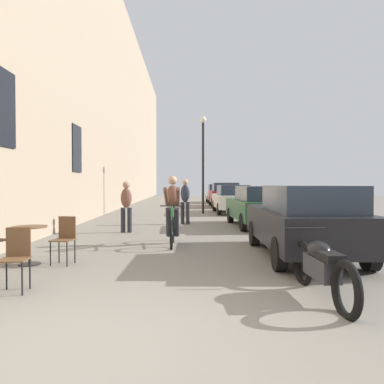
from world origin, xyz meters
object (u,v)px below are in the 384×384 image
(cafe_table_mid, at_px, (29,237))
(pedestrian_mid, at_px, (185,199))
(parked_car_fourth, at_px, (224,194))
(cafe_chair_near_toward_street, at_px, (16,254))
(cyclist_on_bicycle, at_px, (172,212))
(street_lamp, at_px, (203,152))
(parked_car_nearest, at_px, (304,220))
(parked_motorcycle, at_px, (322,268))
(pedestrian_near, at_px, (126,204))
(parked_car_second, at_px, (258,206))
(cafe_chair_mid_toward_street, at_px, (65,236))
(parked_car_fifth, at_px, (218,193))
(parked_car_third, at_px, (232,199))

(cafe_table_mid, distance_m, pedestrian_mid, 7.64)
(parked_car_fourth, bearing_deg, cafe_chair_near_toward_street, -104.24)
(cyclist_on_bicycle, relative_size, street_lamp, 0.36)
(cyclist_on_bicycle, distance_m, parked_car_nearest, 3.22)
(parked_motorcycle, bearing_deg, cafe_chair_near_toward_street, 174.63)
(pedestrian_near, bearing_deg, parked_car_second, 18.15)
(cafe_chair_near_toward_street, distance_m, cyclist_on_bicycle, 4.55)
(cafe_table_mid, xyz_separation_m, pedestrian_mid, (2.90, 7.06, 0.43))
(cyclist_on_bicycle, bearing_deg, parked_car_nearest, -30.93)
(cafe_chair_near_toward_street, xyz_separation_m, pedestrian_mid, (2.37, 8.81, 0.43))
(cafe_chair_mid_toward_street, relative_size, parked_car_nearest, 0.21)
(parked_car_second, distance_m, parked_car_fourth, 11.46)
(cafe_chair_near_toward_street, height_order, cafe_table_mid, cafe_chair_near_toward_street)
(cyclist_on_bicycle, height_order, parked_car_fifth, cyclist_on_bicycle)
(pedestrian_near, height_order, parked_car_nearest, pedestrian_near)
(cyclist_on_bicycle, distance_m, parked_car_third, 10.34)
(cafe_chair_near_toward_street, bearing_deg, parked_motorcycle, -5.37)
(cafe_chair_near_toward_street, height_order, parked_car_fifth, parked_car_fifth)
(parked_car_second, bearing_deg, cafe_table_mid, -131.74)
(cafe_table_mid, bearing_deg, pedestrian_near, 77.05)
(cafe_chair_near_toward_street, height_order, pedestrian_mid, pedestrian_mid)
(parked_car_nearest, height_order, parked_car_third, parked_car_nearest)
(parked_car_fifth, bearing_deg, cafe_chair_near_toward_street, -101.26)
(parked_car_third, xyz_separation_m, parked_motorcycle, (-0.54, -14.42, -0.34))
(parked_car_third, bearing_deg, parked_motorcycle, -92.13)
(parked_car_third, distance_m, parked_car_fifth, 10.63)
(cafe_table_mid, relative_size, parked_car_second, 0.18)
(cafe_chair_mid_toward_street, xyz_separation_m, parked_car_nearest, (4.73, 0.56, 0.25))
(street_lamp, bearing_deg, parked_motorcycle, -86.22)
(cafe_table_mid, relative_size, parked_motorcycle, 0.34)
(cafe_chair_near_toward_street, height_order, parked_car_second, parked_car_second)
(street_lamp, relative_size, parked_car_nearest, 1.17)
(cafe_chair_near_toward_street, xyz_separation_m, cyclist_on_bicycle, (2.07, 4.04, 0.29))
(cyclist_on_bicycle, bearing_deg, cafe_chair_mid_toward_street, -131.52)
(street_lamp, height_order, parked_car_third, street_lamp)
(cyclist_on_bicycle, xyz_separation_m, pedestrian_mid, (0.30, 4.77, 0.14))
(cyclist_on_bicycle, bearing_deg, parked_motorcycle, -64.24)
(cafe_chair_mid_toward_street, bearing_deg, cyclist_on_bicycle, 48.48)
(pedestrian_near, xyz_separation_m, parked_car_fourth, (4.36, 12.89, -0.08))
(cafe_chair_near_toward_street, height_order, parked_car_fourth, parked_car_fourth)
(pedestrian_mid, bearing_deg, cafe_table_mid, -112.34)
(parked_car_second, bearing_deg, parked_car_third, 91.75)
(cyclist_on_bicycle, distance_m, parked_motorcycle, 4.95)
(pedestrian_mid, distance_m, parked_car_fifth, 16.05)
(parked_car_fourth, bearing_deg, parked_car_fifth, 89.97)
(street_lamp, xyz_separation_m, parked_car_third, (1.48, 0.16, -2.36))
(cafe_chair_mid_toward_street, distance_m, parked_car_second, 7.74)
(parked_car_nearest, distance_m, parked_motorcycle, 2.87)
(cafe_chair_near_toward_street, distance_m, pedestrian_near, 6.47)
(cyclist_on_bicycle, relative_size, pedestrian_near, 1.11)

